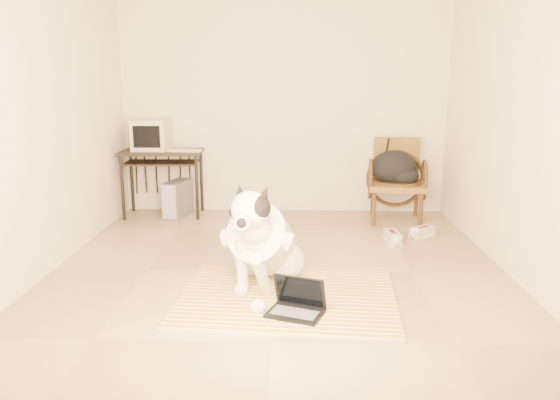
{
  "coord_description": "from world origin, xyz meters",
  "views": [
    {
      "loc": [
        0.14,
        -4.56,
        1.69
      ],
      "look_at": [
        0.02,
        -0.29,
        0.71
      ],
      "focal_mm": 35.0,
      "sensor_mm": 36.0,
      "label": 1
    }
  ],
  "objects_px": {
    "computer_desk": "(162,160)",
    "backpack": "(395,169)",
    "laptop": "(297,304)",
    "dog": "(262,242)",
    "crt_monitor": "(151,135)",
    "pc_tower": "(178,198)",
    "rattan_chair": "(396,180)"
  },
  "relations": [
    {
      "from": "computer_desk",
      "to": "backpack",
      "type": "bearing_deg",
      "value": -4.47
    },
    {
      "from": "laptop",
      "to": "backpack",
      "type": "distance_m",
      "value": 2.92
    },
    {
      "from": "backpack",
      "to": "dog",
      "type": "bearing_deg",
      "value": -124.85
    },
    {
      "from": "dog",
      "to": "crt_monitor",
      "type": "distance_m",
      "value": 2.82
    },
    {
      "from": "pc_tower",
      "to": "backpack",
      "type": "relative_size",
      "value": 0.91
    },
    {
      "from": "laptop",
      "to": "computer_desk",
      "type": "relative_size",
      "value": 0.46
    },
    {
      "from": "dog",
      "to": "backpack",
      "type": "distance_m",
      "value": 2.52
    },
    {
      "from": "pc_tower",
      "to": "crt_monitor",
      "type": "bearing_deg",
      "value": 167.27
    },
    {
      "from": "dog",
      "to": "crt_monitor",
      "type": "height_order",
      "value": "crt_monitor"
    },
    {
      "from": "crt_monitor",
      "to": "dog",
      "type": "bearing_deg",
      "value": -57.62
    },
    {
      "from": "pc_tower",
      "to": "computer_desk",
      "type": "bearing_deg",
      "value": 175.36
    },
    {
      "from": "rattan_chair",
      "to": "backpack",
      "type": "height_order",
      "value": "rattan_chair"
    },
    {
      "from": "laptop",
      "to": "pc_tower",
      "type": "xyz_separation_m",
      "value": [
        -1.45,
        2.83,
        0.13
      ]
    },
    {
      "from": "laptop",
      "to": "pc_tower",
      "type": "relative_size",
      "value": 0.91
    },
    {
      "from": "laptop",
      "to": "computer_desk",
      "type": "distance_m",
      "value": 3.33
    },
    {
      "from": "backpack",
      "to": "rattan_chair",
      "type": "bearing_deg",
      "value": 69.41
    },
    {
      "from": "laptop",
      "to": "pc_tower",
      "type": "distance_m",
      "value": 3.18
    },
    {
      "from": "dog",
      "to": "rattan_chair",
      "type": "relative_size",
      "value": 1.34
    },
    {
      "from": "dog",
      "to": "laptop",
      "type": "relative_size",
      "value": 2.84
    },
    {
      "from": "crt_monitor",
      "to": "backpack",
      "type": "relative_size",
      "value": 0.77
    },
    {
      "from": "laptop",
      "to": "rattan_chair",
      "type": "relative_size",
      "value": 0.47
    },
    {
      "from": "laptop",
      "to": "backpack",
      "type": "bearing_deg",
      "value": 66.4
    },
    {
      "from": "laptop",
      "to": "crt_monitor",
      "type": "relative_size",
      "value": 1.07
    },
    {
      "from": "dog",
      "to": "backpack",
      "type": "bearing_deg",
      "value": 55.15
    },
    {
      "from": "crt_monitor",
      "to": "backpack",
      "type": "height_order",
      "value": "crt_monitor"
    },
    {
      "from": "crt_monitor",
      "to": "rattan_chair",
      "type": "bearing_deg",
      "value": -3.46
    },
    {
      "from": "dog",
      "to": "pc_tower",
      "type": "relative_size",
      "value": 2.6
    },
    {
      "from": "laptop",
      "to": "rattan_chair",
      "type": "xyz_separation_m",
      "value": [
        1.18,
        2.72,
        0.4
      ]
    },
    {
      "from": "dog",
      "to": "laptop",
      "type": "height_order",
      "value": "dog"
    },
    {
      "from": "laptop",
      "to": "crt_monitor",
      "type": "distance_m",
      "value": 3.51
    },
    {
      "from": "computer_desk",
      "to": "crt_monitor",
      "type": "xyz_separation_m",
      "value": [
        -0.13,
        0.05,
        0.3
      ]
    },
    {
      "from": "laptop",
      "to": "rattan_chair",
      "type": "distance_m",
      "value": 2.99
    }
  ]
}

